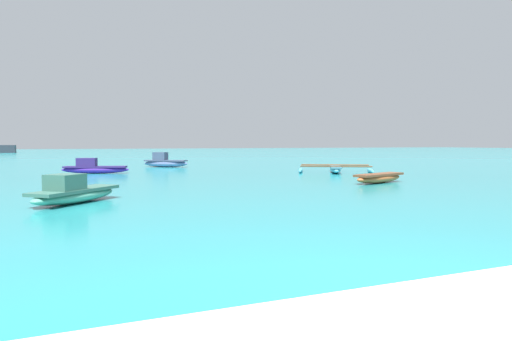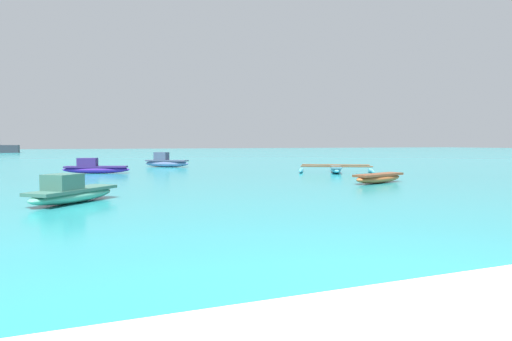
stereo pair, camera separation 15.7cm
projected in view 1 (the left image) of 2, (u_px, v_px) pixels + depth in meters
name	position (u px, v px, depth m)	size (l,w,h in m)	color
ground_plane	(485.00, 335.00, 3.47)	(240.00, 240.00, 0.00)	teal
moored_boat_0	(379.00, 178.00, 16.71)	(2.70, 1.47, 0.35)	#AE5A2D
moored_boat_1	(74.00, 193.00, 11.11)	(2.40, 2.54, 0.72)	#4FA28A
moored_boat_2	(335.00, 169.00, 22.72)	(4.34, 3.91, 0.37)	#49ADCB
moored_boat_3	(165.00, 162.00, 27.75)	(2.68, 2.20, 0.91)	#5D70A4
moored_boat_4	(94.00, 168.00, 21.95)	(3.20, 1.58, 0.74)	#432199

